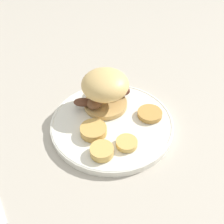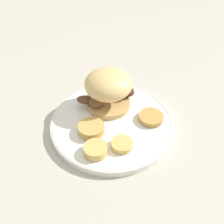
% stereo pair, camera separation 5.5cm
% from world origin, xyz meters
% --- Properties ---
extents(ground_plane, '(4.00, 4.00, 0.00)m').
position_xyz_m(ground_plane, '(0.00, 0.00, 0.00)').
color(ground_plane, '#B2A899').
extents(dinner_plate, '(0.26, 0.26, 0.02)m').
position_xyz_m(dinner_plate, '(0.00, 0.00, 0.01)').
color(dinner_plate, white).
rests_on(dinner_plate, ground_plane).
extents(sandwich, '(0.11, 0.13, 0.09)m').
position_xyz_m(sandwich, '(-0.04, 0.04, 0.06)').
color(sandwich, tan).
rests_on(sandwich, dinner_plate).
extents(potato_round_0, '(0.05, 0.05, 0.01)m').
position_xyz_m(potato_round_0, '(0.06, 0.06, 0.02)').
color(potato_round_0, '#BC8942').
rests_on(potato_round_0, dinner_plate).
extents(potato_round_1, '(0.05, 0.05, 0.02)m').
position_xyz_m(potato_round_1, '(-0.01, -0.05, 0.02)').
color(potato_round_1, tan).
rests_on(potato_round_1, dinner_plate).
extents(potato_round_2, '(0.04, 0.04, 0.01)m').
position_xyz_m(potato_round_2, '(0.06, -0.04, 0.02)').
color(potato_round_2, tan).
rests_on(potato_round_2, dinner_plate).
extents(potato_round_3, '(0.05, 0.05, 0.02)m').
position_xyz_m(potato_round_3, '(0.03, -0.09, 0.02)').
color(potato_round_3, tan).
rests_on(potato_round_3, dinner_plate).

